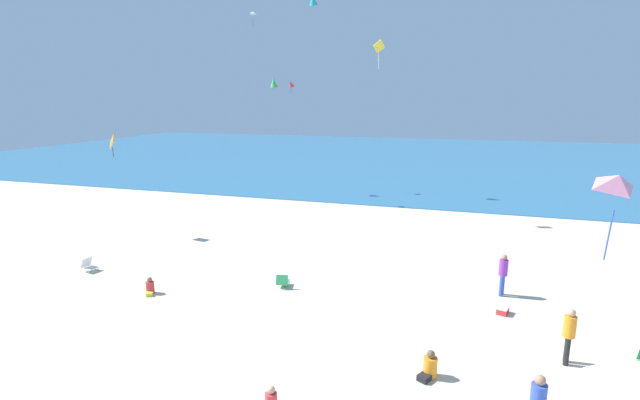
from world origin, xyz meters
name	(u,v)px	position (x,y,z in m)	size (l,w,h in m)	color
ground_plane	(331,280)	(0.00, 10.00, 0.00)	(120.00, 120.00, 0.00)	beige
ocean_water	(423,158)	(0.00, 54.57, 0.03)	(120.00, 60.00, 0.05)	teal
beach_chair_far_right	(89,265)	(-10.83, 7.69, 0.28)	(0.73, 0.61, 0.63)	white
beach_chair_mid_beach	(283,281)	(-1.70, 8.58, 0.28)	(0.62, 0.75, 0.58)	#2D9956
cooler_box	(503,310)	(6.91, 8.71, 0.13)	(0.50, 0.57, 0.25)	red
person_0	(503,272)	(6.97, 10.44, 0.99)	(0.43, 0.43, 1.71)	blue
person_3	(569,332)	(8.48, 5.76, 1.01)	(0.40, 0.40, 1.74)	black
person_4	(429,367)	(4.65, 3.83, 0.30)	(0.61, 0.73, 0.81)	orange
person_6	(150,288)	(-6.58, 6.40, 0.25)	(0.51, 0.61, 0.68)	red
kite_white	(253,13)	(-12.12, 28.73, 14.55)	(0.56, 0.63, 1.26)	white
kite_pink	(619,183)	(8.07, 1.70, 6.15)	(1.03, 1.00, 1.83)	pink
kite_orange	(112,142)	(-13.66, 13.12, 5.35)	(0.72, 0.64, 1.30)	orange
kite_red	(291,84)	(-7.12, 24.14, 8.73)	(0.62, 0.65, 1.00)	red
kite_yellow	(379,47)	(-0.23, 21.31, 10.78)	(0.64, 0.61, 1.74)	yellow
kite_green	(274,83)	(-9.81, 27.36, 8.94)	(0.83, 0.86, 1.19)	green
kite_teal	(313,0)	(-6.78, 28.36, 15.19)	(0.68, 0.85, 1.21)	#1EADAD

